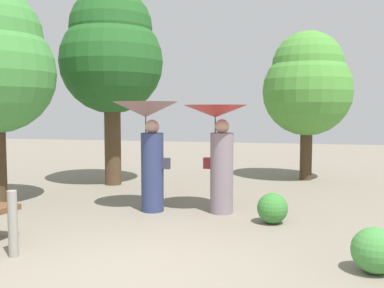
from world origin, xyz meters
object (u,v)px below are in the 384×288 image
object	(u,v)px
path_marker_post	(13,224)
person_left	(148,133)
person_right	(218,139)
tree_near_right	(307,84)
tree_near_left	(111,52)

from	to	relation	value
path_marker_post	person_left	bearing A→B (deg)	72.35
person_right	tree_near_right	world-z (taller)	tree_near_right
person_left	tree_near_left	xyz separation A→B (m)	(-1.78, 2.49, 1.84)
person_left	tree_near_right	distance (m)	5.35
tree_near_right	path_marker_post	distance (m)	8.34
tree_near_right	person_right	bearing A→B (deg)	-111.86
person_right	path_marker_post	size ratio (longest dim) A/B	2.30
person_right	tree_near_right	distance (m)	4.66
person_left	person_right	xyz separation A→B (m)	(1.27, 0.15, -0.10)
person_right	tree_near_left	world-z (taller)	tree_near_left
person_right	path_marker_post	world-z (taller)	person_right
tree_near_right	path_marker_post	xyz separation A→B (m)	(-3.83, -7.09, -2.13)
tree_near_right	path_marker_post	size ratio (longest dim) A/B	4.61
person_right	path_marker_post	distance (m)	3.74
person_right	tree_near_left	xyz separation A→B (m)	(-3.05, 2.34, 1.94)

